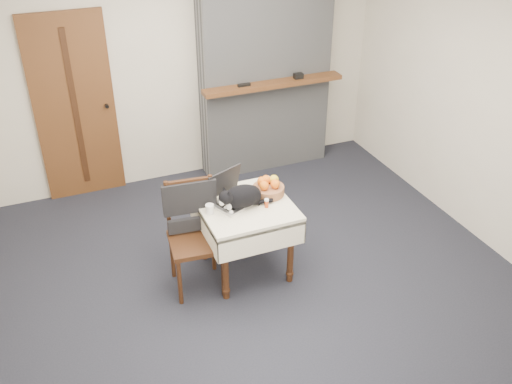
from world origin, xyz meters
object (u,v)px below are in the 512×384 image
(door, at_px, (75,109))
(laptop, at_px, (231,194))
(cat, at_px, (243,197))
(pill_bottle, at_px, (267,203))
(chair, at_px, (192,220))
(cream_jar, at_px, (210,209))
(side_table, at_px, (245,215))
(fruit_basket, at_px, (268,188))

(door, height_order, laptop, door)
(cat, distance_m, pill_bottle, 0.21)
(door, relative_size, chair, 2.03)
(door, distance_m, cream_jar, 2.16)
(cream_jar, height_order, pill_bottle, cream_jar)
(side_table, relative_size, cream_jar, 9.62)
(pill_bottle, bearing_deg, laptop, 139.50)
(door, xyz_separation_m, fruit_basket, (1.38, -1.89, -0.24))
(cat, bearing_deg, cream_jar, 163.02)
(cat, distance_m, cream_jar, 0.30)
(cat, xyz_separation_m, fruit_basket, (0.28, 0.11, -0.04))
(pill_bottle, xyz_separation_m, chair, (-0.61, 0.15, -0.11))
(cat, bearing_deg, side_table, 24.61)
(pill_bottle, bearing_deg, door, 121.66)
(fruit_basket, bearing_deg, laptop, 177.22)
(door, relative_size, fruit_basket, 7.16)
(cat, relative_size, fruit_basket, 1.80)
(cream_jar, relative_size, chair, 0.08)
(laptop, relative_size, fruit_basket, 1.68)
(door, relative_size, pill_bottle, 25.09)
(door, distance_m, chair, 2.07)
(door, relative_size, cream_jar, 24.66)
(cream_jar, distance_m, chair, 0.19)
(cat, bearing_deg, laptop, 100.55)
(chair, bearing_deg, fruit_basket, 8.86)
(cream_jar, bearing_deg, side_table, 2.66)
(side_table, height_order, cream_jar, cream_jar)
(pill_bottle, relative_size, fruit_basket, 0.29)
(chair, bearing_deg, door, 114.87)
(side_table, height_order, chair, chair)
(cat, height_order, fruit_basket, cat)
(cream_jar, bearing_deg, chair, 156.17)
(laptop, bearing_deg, fruit_basket, -26.46)
(side_table, bearing_deg, cat, -140.75)
(cream_jar, xyz_separation_m, fruit_basket, (0.57, 0.10, 0.02))
(cream_jar, bearing_deg, fruit_basket, 9.88)
(laptop, relative_size, cat, 0.93)
(cat, relative_size, cream_jar, 6.20)
(laptop, xyz_separation_m, chair, (-0.37, -0.06, -0.14))
(side_table, bearing_deg, laptop, 132.58)
(door, relative_size, side_table, 2.56)
(door, relative_size, cat, 3.98)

